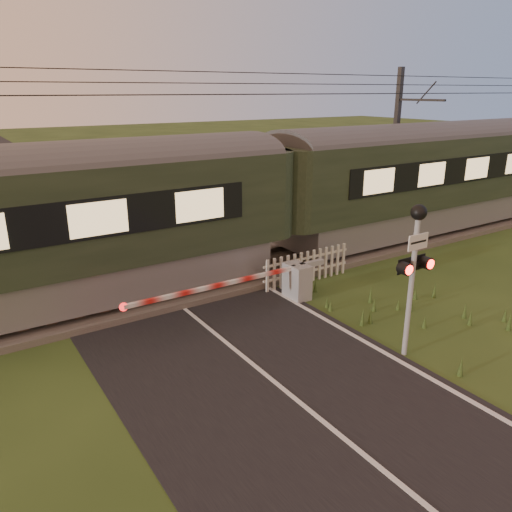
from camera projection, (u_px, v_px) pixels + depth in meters
ground at (292, 397)px, 9.61m from camera, size 160.00×160.00×0.00m
road at (300, 402)px, 9.43m from camera, size 6.00×140.00×0.03m
track_bed at (160, 287)px, 14.76m from camera, size 140.00×3.40×0.39m
overhead_wires at (147, 86)px, 12.97m from camera, size 120.00×0.62×0.62m
train at (271, 197)px, 16.08m from camera, size 43.98×3.03×4.10m
boom_gate at (289, 281)px, 13.89m from camera, size 5.99×0.77×1.03m
crossing_signal at (415, 255)px, 10.42m from camera, size 0.87×0.36×3.42m
picket_fence at (307, 267)px, 15.19m from camera, size 3.19×0.08×1.00m
catenary_mast at (396, 143)px, 21.73m from camera, size 0.21×2.45×6.55m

